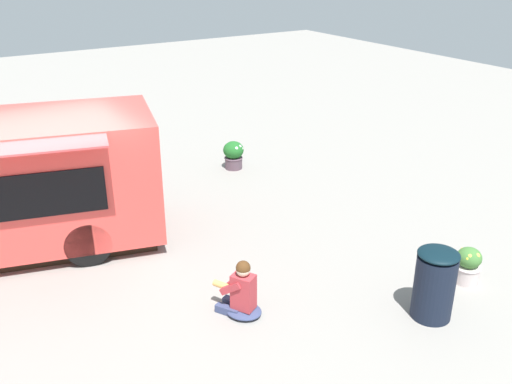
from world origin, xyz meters
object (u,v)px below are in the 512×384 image
(person_customer, at_px, (241,294))
(planter_flowering_far, at_px, (234,154))
(planter_flowering_near, at_px, (468,265))
(trash_bin, at_px, (434,283))

(person_customer, bearing_deg, planter_flowering_far, -29.03)
(planter_flowering_near, relative_size, planter_flowering_far, 0.89)
(trash_bin, bearing_deg, planter_flowering_far, -4.80)
(trash_bin, bearing_deg, person_customer, 56.71)
(planter_flowering_near, bearing_deg, planter_flowering_far, 5.68)
(trash_bin, bearing_deg, planter_flowering_near, -74.38)
(planter_flowering_near, height_order, trash_bin, trash_bin)
(person_customer, xyz_separation_m, planter_flowering_far, (4.93, -2.74, 0.02))
(planter_flowering_far, relative_size, trash_bin, 0.62)
(planter_flowering_far, bearing_deg, planter_flowering_near, -174.32)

